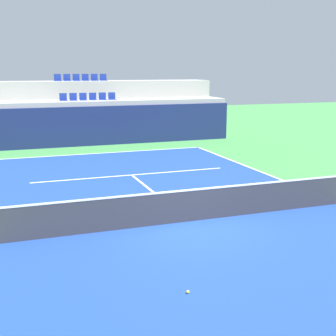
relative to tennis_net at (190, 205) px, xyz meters
The scene contains 12 objects.
ground_plane 0.51m from the tennis_net, ahead, with size 80.00×80.00×0.00m, color #387A3D.
court_surface 0.50m from the tennis_net, ahead, with size 11.00×24.00×0.01m, color navy.
baseline_far 11.96m from the tennis_net, 90.00° to the left, with size 11.00×0.10×0.00m, color white.
service_line_far 6.42m from the tennis_net, 90.00° to the left, with size 8.26×0.10×0.00m, color white.
centre_service_line 3.24m from the tennis_net, 90.00° to the left, with size 0.10×6.40×0.00m, color white.
back_wall 14.70m from the tennis_net, 90.00° to the left, with size 17.12×0.30×2.28m, color navy.
stands_tier_lower 16.06m from the tennis_net, 90.00° to the left, with size 17.12×2.40×2.55m, color #9E9E99.
stands_tier_upper 18.48m from the tennis_net, 90.00° to the left, with size 17.12×2.40×3.65m, color #9E9E99.
seating_row_lower 16.28m from the tennis_net, 90.00° to the left, with size 3.39×0.44×0.44m.
seating_row_upper 18.82m from the tennis_net, 90.00° to the left, with size 3.39×0.44×0.44m.
tennis_net is the anchor object (origin of this frame).
tennis_ball_2 4.46m from the tennis_net, 112.92° to the right, with size 0.07×0.07×0.07m, color #CCE033.
Camera 1 is at (-4.93, -11.83, 4.36)m, focal length 49.06 mm.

